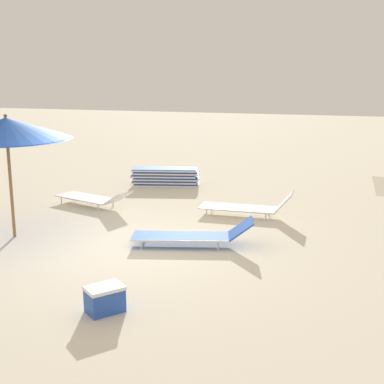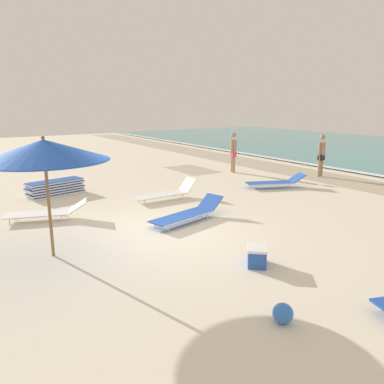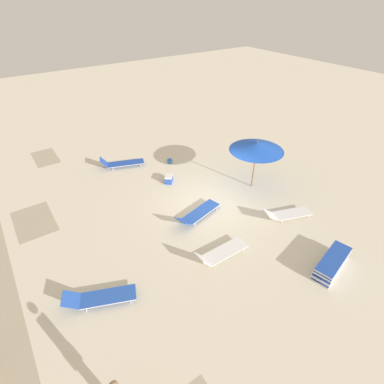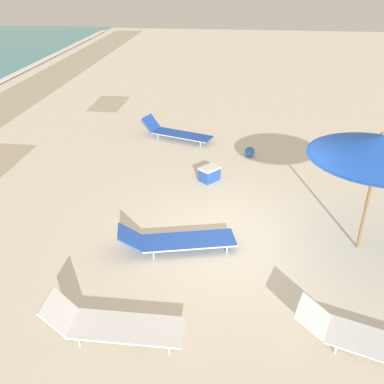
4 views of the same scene
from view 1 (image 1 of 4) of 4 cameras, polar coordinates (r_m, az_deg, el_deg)
name	(u,v)px [view 1 (image 1 of 4)]	position (r m, az deg, el deg)	size (l,w,h in m)	color
ground_plane	(123,250)	(10.19, -7.38, -6.14)	(60.00, 60.00, 0.16)	beige
beach_umbrella	(6,129)	(10.75, -19.20, 6.40)	(2.47, 2.47, 2.42)	olive
lounger_stack	(165,177)	(15.17, -2.87, 1.65)	(1.02, 2.01, 0.49)	blue
sun_lounger_under_umbrella	(193,235)	(10.05, 0.09, -4.57)	(1.11, 2.34, 0.52)	blue
sun_lounger_near_water_left	(248,207)	(12.07, 5.95, -1.56)	(0.63, 2.08, 0.61)	white
sun_lounger_mid_beach_solo	(94,198)	(13.07, -10.45, -0.63)	(1.25, 2.16, 0.48)	white
cooler_box	(105,299)	(7.52, -9.29, -11.20)	(0.61, 0.59, 0.37)	blue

